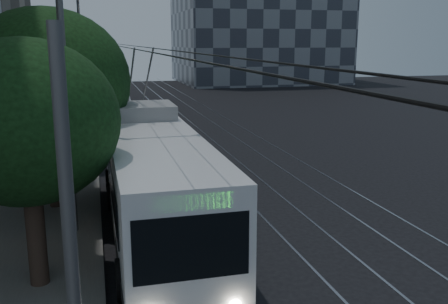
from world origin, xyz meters
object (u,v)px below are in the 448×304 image
streetlamp_far (86,38)px  trolleybus (154,180)px  car_white_d (103,96)px  pickup_silver (127,140)px  car_white_a (132,132)px  streetlamp_near (76,21)px  car_white_b (131,118)px  car_white_c (121,104)px

streetlamp_far → trolleybus: bearing=-85.3°
car_white_d → pickup_silver: bearing=-87.5°
car_white_a → streetlamp_near: bearing=-90.5°
pickup_silver → car_white_b: (0.79, 8.08, -0.09)m
car_white_b → car_white_d: 15.52m
trolleybus → car_white_c: trolleybus is taller
pickup_silver → trolleybus: bearing=-100.6°
car_white_b → streetlamp_far: size_ratio=0.45×
car_white_d → streetlamp_near: size_ratio=0.34×
trolleybus → car_white_d: bearing=91.3°
car_white_b → streetlamp_near: size_ratio=0.43×
car_white_b → car_white_d: (-1.53, 15.45, -0.03)m
car_white_a → streetlamp_far: 11.84m
trolleybus → car_white_b: bearing=87.9°
trolleybus → streetlamp_far: 24.83m
car_white_b → streetlamp_near: 20.20m
car_white_d → streetlamp_far: 11.99m
pickup_silver → car_white_c: size_ratio=1.29×
pickup_silver → streetlamp_near: size_ratio=0.51×
car_white_b → trolleybus: bearing=-73.5°
pickup_silver → car_white_c: bearing=76.7°
car_white_d → streetlamp_far: bearing=-95.5°
streetlamp_far → streetlamp_near: bearing=-90.0°
car_white_d → streetlamp_near: 35.12m
pickup_silver → car_white_a: pickup_silver is taller
pickup_silver → car_white_d: (-0.74, 23.53, -0.12)m
car_white_c → car_white_d: (-1.36, 7.27, -0.07)m
streetlamp_near → streetlamp_far: bearing=90.0°
car_white_a → car_white_b: 5.51m
car_white_d → car_white_a: bearing=-85.9°
car_white_b → pickup_silver: bearing=-77.0°
trolleybus → streetlamp_far: (-2.00, 24.37, 4.33)m
streetlamp_near → pickup_silver: bearing=80.3°
car_white_a → car_white_b: bearing=96.3°
pickup_silver → streetlamp_near: streetlamp_near is taller
car_white_b → car_white_c: size_ratio=1.09×
car_white_a → car_white_d: car_white_a is taller
streetlamp_near → car_white_d: bearing=88.1°
car_white_b → car_white_c: bearing=109.8°
trolleybus → streetlamp_far: size_ratio=1.24×
streetlamp_near → streetlamp_far: size_ratio=1.06×
trolleybus → pickup_silver: trolleybus is taller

